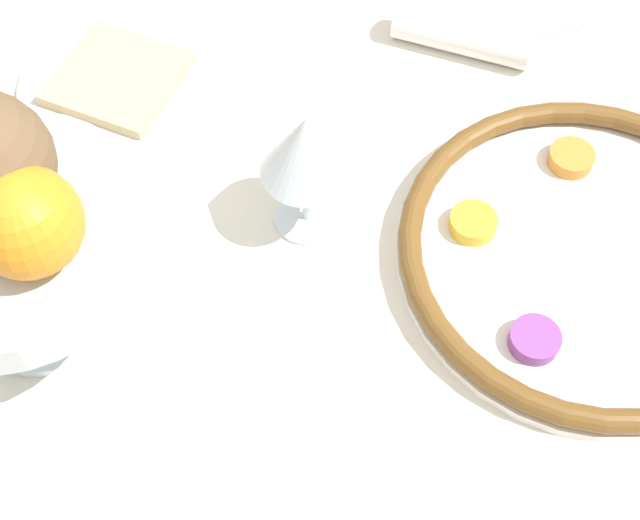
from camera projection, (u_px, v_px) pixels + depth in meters
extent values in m
plane|color=#99704C|center=(353.00, 496.00, 1.40)|extent=(8.00, 8.00, 0.00)
cube|color=silver|center=(363.00, 404.00, 1.09)|extent=(1.48, 0.89, 0.74)
cylinder|color=silver|center=(587.00, 260.00, 0.77)|extent=(0.33, 0.33, 0.01)
torus|color=brown|center=(592.00, 250.00, 0.75)|extent=(0.33, 0.33, 0.02)
cylinder|color=gold|center=(473.00, 223.00, 0.77)|extent=(0.04, 0.04, 0.01)
cylinder|color=#844299|center=(535.00, 340.00, 0.71)|extent=(0.04, 0.04, 0.01)
cylinder|color=orange|center=(571.00, 158.00, 0.81)|extent=(0.04, 0.04, 0.01)
cylinder|color=silver|center=(307.00, 217.00, 0.79)|extent=(0.06, 0.06, 0.00)
cylinder|color=silver|center=(307.00, 194.00, 0.76)|extent=(0.01, 0.01, 0.07)
cone|color=silver|center=(306.00, 146.00, 0.71)|extent=(0.08, 0.08, 0.06)
cylinder|color=silver|center=(44.00, 306.00, 0.74)|extent=(0.13, 0.13, 0.01)
cylinder|color=silver|center=(28.00, 276.00, 0.70)|extent=(0.03, 0.03, 0.09)
cylinder|color=silver|center=(6.00, 234.00, 0.65)|extent=(0.21, 0.21, 0.03)
sphere|color=orange|center=(26.00, 222.00, 0.59)|extent=(0.08, 0.08, 0.08)
cylinder|color=silver|center=(119.00, 85.00, 0.88)|extent=(0.20, 0.20, 0.01)
cube|color=#D1B784|center=(118.00, 78.00, 0.87)|extent=(0.13, 0.13, 0.01)
cylinder|color=white|center=(463.00, 36.00, 0.89)|extent=(0.14, 0.04, 0.04)
cube|color=silver|center=(496.00, 27.00, 0.92)|extent=(0.16, 0.08, 0.01)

